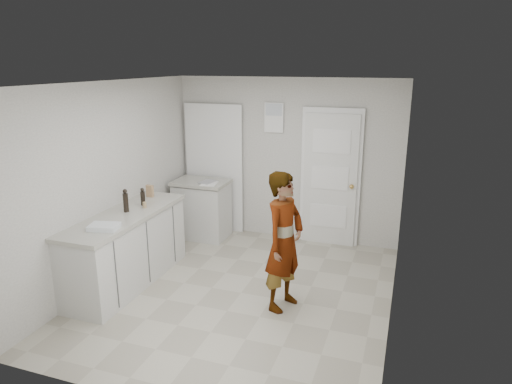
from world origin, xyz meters
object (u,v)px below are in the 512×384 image
at_px(spice_jar, 145,205).
at_px(oil_cruet_b, 126,201).
at_px(person, 284,242).
at_px(baking_dish, 104,227).
at_px(oil_cruet_a, 143,197).
at_px(egg_bowl, 96,227).
at_px(cake_mix_box, 150,191).

relative_size(spice_jar, oil_cruet_b, 0.25).
xyz_separation_m(person, baking_dish, (-1.91, -0.61, 0.15)).
bearing_deg(oil_cruet_a, spice_jar, -48.72).
distance_m(spice_jar, egg_bowl, 0.84).
bearing_deg(person, oil_cruet_b, 107.69).
relative_size(person, cake_mix_box, 9.61).
bearing_deg(person, oil_cruet_a, 98.93).
bearing_deg(cake_mix_box, baking_dish, -74.54).
height_order(person, spice_jar, person).
height_order(spice_jar, baking_dish, spice_jar).
xyz_separation_m(person, cake_mix_box, (-2.10, 0.65, 0.21)).
xyz_separation_m(cake_mix_box, oil_cruet_b, (0.07, -0.66, 0.06)).
bearing_deg(oil_cruet_b, baking_dish, -78.74).
bearing_deg(oil_cruet_b, spice_jar, 59.61).
relative_size(cake_mix_box, oil_cruet_b, 0.56).
relative_size(person, oil_cruet_a, 6.87).
relative_size(person, egg_bowl, 11.05).
distance_m(person, baking_dish, 2.01).
bearing_deg(egg_bowl, cake_mix_box, 94.80).
bearing_deg(oil_cruet_b, oil_cruet_a, 81.43).
distance_m(baking_dish, egg_bowl, 0.09).
xyz_separation_m(spice_jar, egg_bowl, (-0.09, -0.84, -0.01)).
xyz_separation_m(person, oil_cruet_a, (-1.98, 0.30, 0.24)).
distance_m(cake_mix_box, baking_dish, 1.28).
bearing_deg(oil_cruet_a, egg_bowl, -90.58).
bearing_deg(cake_mix_box, person, -10.44).
bearing_deg(person, spice_jar, 101.27).
distance_m(cake_mix_box, egg_bowl, 1.29).
xyz_separation_m(oil_cruet_b, baking_dish, (0.12, -0.60, -0.11)).
relative_size(oil_cruet_b, baking_dish, 0.82).
relative_size(cake_mix_box, egg_bowl, 1.15).
relative_size(person, spice_jar, 21.40).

